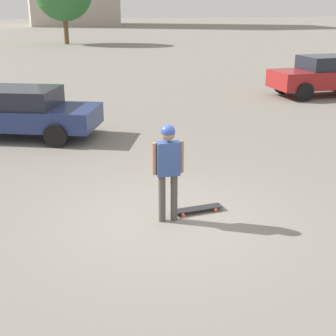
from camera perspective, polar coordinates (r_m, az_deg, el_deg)
The scene contains 5 objects.
ground_plane at distance 8.21m, azimuth 0.00°, elevation -6.37°, with size 220.00×220.00×0.00m, color gray.
person at distance 7.80m, azimuth 0.00°, elevation 0.74°, with size 0.24×0.55×1.72m.
skateboard at distance 8.50m, azimuth 3.60°, elevation -4.97°, with size 0.29×0.94×0.08m.
car_parked_near at distance 13.77m, azimuth -17.73°, elevation 6.55°, with size 3.38×4.77×1.37m.
car_parked_far at distance 20.20m, azimuth 18.29°, elevation 10.68°, with size 1.97×4.10×1.59m.
Camera 1 is at (7.07, -2.14, 3.58)m, focal length 50.00 mm.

